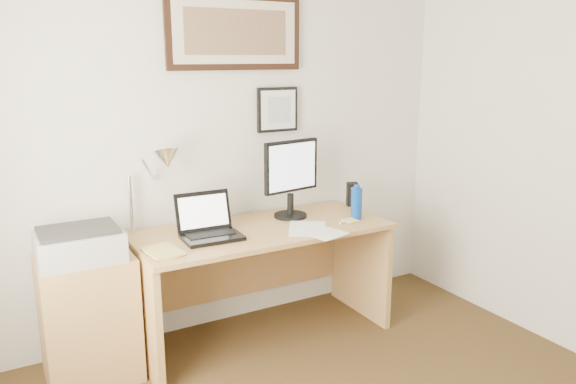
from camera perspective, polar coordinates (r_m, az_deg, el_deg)
wall_back at (r=3.70m, az=-7.41°, el=4.93°), size 3.50×0.02×2.50m
side_cabinet at (r=3.42m, az=-19.52°, el=-12.04°), size 0.50×0.40×0.73m
water_bottle at (r=3.73m, az=6.97°, el=-1.17°), size 0.07×0.07×0.21m
bottle_cap at (r=3.70m, az=7.02°, el=0.56°), size 0.04×0.04×0.02m
speaker at (r=4.07m, az=6.55°, el=-0.22°), size 0.10×0.09×0.17m
paper_sheet_a at (r=3.47m, az=3.17°, el=-4.03°), size 0.29×0.36×0.00m
paper_sheet_b at (r=3.52m, az=2.00°, el=-3.73°), size 0.37×0.40×0.00m
sticky_pad at (r=3.69m, az=6.31°, el=-2.90°), size 0.09×0.09×0.01m
marker_pen at (r=3.68m, az=5.92°, el=-2.93°), size 0.14×0.06×0.02m
book at (r=3.14m, az=-14.05°, el=-6.20°), size 0.20×0.26×0.02m
desk at (r=3.69m, az=-3.20°, el=-6.80°), size 1.60×0.70×0.75m
laptop at (r=3.38m, az=-8.05°, el=-3.61°), size 0.35×0.31×0.26m
lcd_monitor at (r=3.70m, az=0.32°, el=1.75°), size 0.42×0.22×0.52m
printer at (r=3.23m, az=-20.44°, el=-5.01°), size 0.44×0.34×0.18m
desk_lamp at (r=3.40m, az=-12.54°, el=2.89°), size 0.29×0.27×0.53m
picture_large at (r=3.70m, az=-5.34°, el=15.86°), size 0.92×0.04×0.47m
picture_small at (r=3.84m, az=-1.06°, el=8.37°), size 0.30×0.03×0.30m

